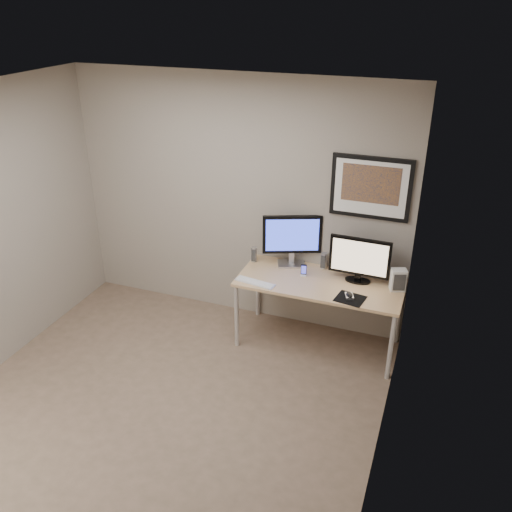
# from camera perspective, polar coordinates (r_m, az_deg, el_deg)

# --- Properties ---
(floor) EXTENTS (3.60, 3.60, 0.00)m
(floor) POSITION_cam_1_polar(r_m,az_deg,el_deg) (5.00, -9.31, -15.17)
(floor) COLOR brown
(floor) RESTS_ON ground
(room) EXTENTS (3.60, 3.60, 3.60)m
(room) POSITION_cam_1_polar(r_m,az_deg,el_deg) (4.47, -8.06, 4.49)
(room) COLOR white
(room) RESTS_ON ground
(desk) EXTENTS (1.60, 0.70, 0.73)m
(desk) POSITION_cam_1_polar(r_m,az_deg,el_deg) (5.34, 6.74, -3.29)
(desk) COLOR tan
(desk) RESTS_ON floor
(framed_art) EXTENTS (0.75, 0.04, 0.60)m
(framed_art) POSITION_cam_1_polar(r_m,az_deg,el_deg) (5.19, 11.98, 7.04)
(framed_art) COLOR black
(framed_art) RESTS_ON room
(monitor_large) EXTENTS (0.57, 0.28, 0.54)m
(monitor_large) POSITION_cam_1_polar(r_m,az_deg,el_deg) (5.46, 3.81, 1.89)
(monitor_large) COLOR #B5B5BA
(monitor_large) RESTS_ON desk
(monitor_tv) EXTENTS (0.58, 0.14, 0.46)m
(monitor_tv) POSITION_cam_1_polar(r_m,az_deg,el_deg) (5.25, 10.85, -0.31)
(monitor_tv) COLOR black
(monitor_tv) RESTS_ON desk
(speaker_left) EXTENTS (0.08, 0.08, 0.16)m
(speaker_left) POSITION_cam_1_polar(r_m,az_deg,el_deg) (5.62, -0.21, 0.19)
(speaker_left) COLOR #B5B5BA
(speaker_left) RESTS_ON desk
(speaker_right) EXTENTS (0.07, 0.07, 0.16)m
(speaker_right) POSITION_cam_1_polar(r_m,az_deg,el_deg) (5.52, 7.15, -0.49)
(speaker_right) COLOR #B5B5BA
(speaker_right) RESTS_ON desk
(phone_dock) EXTENTS (0.07, 0.07, 0.12)m
(phone_dock) POSITION_cam_1_polar(r_m,az_deg,el_deg) (5.36, 5.05, -1.49)
(phone_dock) COLOR black
(phone_dock) RESTS_ON desk
(keyboard) EXTENTS (0.42, 0.17, 0.01)m
(keyboard) POSITION_cam_1_polar(r_m,az_deg,el_deg) (5.24, -0.12, -2.78)
(keyboard) COLOR silver
(keyboard) RESTS_ON desk
(mousepad) EXTENTS (0.29, 0.27, 0.00)m
(mousepad) POSITION_cam_1_polar(r_m,az_deg,el_deg) (5.06, 9.89, -4.44)
(mousepad) COLOR black
(mousepad) RESTS_ON desk
(mouse) EXTENTS (0.10, 0.13, 0.04)m
(mouse) POSITION_cam_1_polar(r_m,az_deg,el_deg) (5.07, 9.80, -4.08)
(mouse) COLOR black
(mouse) RESTS_ON mousepad
(fan_unit) EXTENTS (0.17, 0.14, 0.21)m
(fan_unit) POSITION_cam_1_polar(r_m,az_deg,el_deg) (5.25, 14.74, -2.44)
(fan_unit) COLOR silver
(fan_unit) RESTS_ON desk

